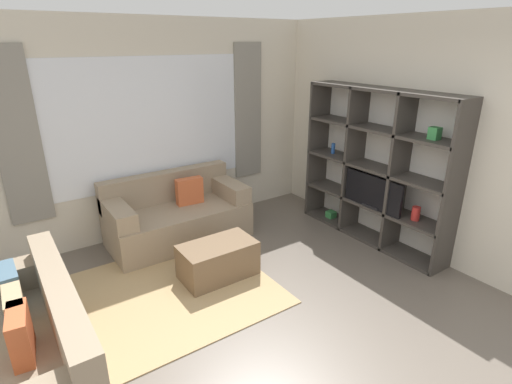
{
  "coord_description": "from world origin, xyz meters",
  "views": [
    {
      "loc": [
        -1.73,
        -1.62,
        2.42
      ],
      "look_at": [
        0.61,
        1.77,
        0.85
      ],
      "focal_mm": 28.0,
      "sensor_mm": 36.0,
      "label": 1
    }
  ],
  "objects_px": {
    "ottoman": "(218,260)",
    "shelving_unit": "(377,168)",
    "couch_main": "(177,216)",
    "couch_side": "(25,354)"
  },
  "relations": [
    {
      "from": "couch_main",
      "to": "couch_side",
      "type": "bearing_deg",
      "value": -139.36
    },
    {
      "from": "ottoman",
      "to": "shelving_unit",
      "type": "bearing_deg",
      "value": -8.08
    },
    {
      "from": "ottoman",
      "to": "couch_main",
      "type": "bearing_deg",
      "value": 89.14
    },
    {
      "from": "shelving_unit",
      "to": "ottoman",
      "type": "relative_size",
      "value": 2.6
    },
    {
      "from": "couch_main",
      "to": "couch_side",
      "type": "distance_m",
      "value": 2.5
    },
    {
      "from": "shelving_unit",
      "to": "couch_main",
      "type": "relative_size",
      "value": 1.21
    },
    {
      "from": "shelving_unit",
      "to": "couch_side",
      "type": "distance_m",
      "value": 4.05
    },
    {
      "from": "shelving_unit",
      "to": "couch_main",
      "type": "bearing_deg",
      "value": 146.65
    },
    {
      "from": "couch_main",
      "to": "couch_side",
      "type": "relative_size",
      "value": 0.95
    },
    {
      "from": "shelving_unit",
      "to": "couch_side",
      "type": "xyz_separation_m",
      "value": [
        -3.99,
        -0.24,
        -0.62
      ]
    }
  ]
}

